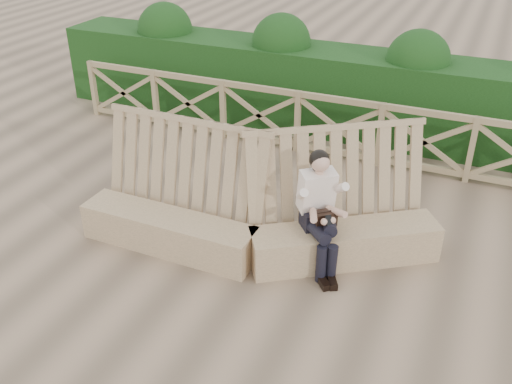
% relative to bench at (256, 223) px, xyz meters
% --- Properties ---
extents(ground, '(60.00, 60.00, 0.00)m').
position_rel_bench_xyz_m(ground, '(0.17, -0.45, -0.41)').
color(ground, brown).
rests_on(ground, ground).
extents(bench, '(4.47, 1.98, 1.62)m').
position_rel_bench_xyz_m(bench, '(0.00, 0.00, 0.00)').
color(bench, olive).
rests_on(bench, ground).
extents(woman, '(0.77, 0.91, 1.51)m').
position_rel_bench_xyz_m(woman, '(0.81, 0.07, 0.40)').
color(woman, black).
rests_on(woman, ground).
extents(guardrail, '(10.10, 0.09, 1.10)m').
position_rel_bench_xyz_m(guardrail, '(0.17, 3.05, 0.14)').
color(guardrail, '#937C55').
rests_on(guardrail, ground).
extents(hedge, '(12.00, 1.20, 1.50)m').
position_rel_bench_xyz_m(hedge, '(0.17, 4.25, 0.34)').
color(hedge, black).
rests_on(hedge, ground).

